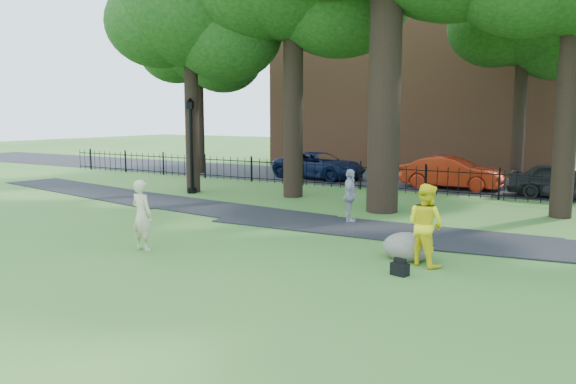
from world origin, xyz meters
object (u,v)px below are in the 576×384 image
Objects in this scene: boulder at (408,245)px; lamppost at (191,147)px; woman at (142,215)px; red_sedan at (452,173)px; man at (425,225)px.

boulder is 0.29× the size of lamppost.
boulder is (6.03, 2.55, -0.54)m from woman.
boulder is 0.27× the size of red_sedan.
red_sedan is at bearing 18.74° from lamppost.
red_sedan is at bearing 100.52° from boulder.
woman is at bearing -75.51° from lamppost.
woman is 16.21m from red_sedan.
lamppost is at bearing -4.57° from man.
red_sedan is (-2.96, 13.56, -0.19)m from man.
lamppost is 0.91× the size of red_sedan.
woman is 10.37m from lamppost.
lamppost reaches higher than woman.
lamppost is at bearing 152.83° from boulder.
boulder is at bearing -46.34° from lamppost.
boulder is 13.49m from red_sedan.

